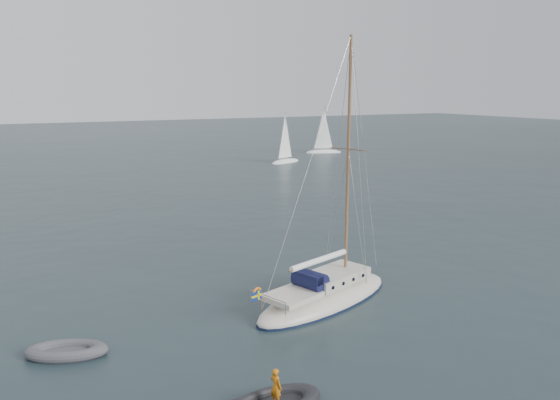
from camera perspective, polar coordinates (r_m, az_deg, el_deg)
name	(u,v)px	position (r m, az deg, el deg)	size (l,w,h in m)	color
ground	(271,292)	(26.59, -0.99, -9.63)	(300.00, 300.00, 0.00)	black
sailboat	(325,283)	(25.19, 4.76, -8.61)	(8.76, 2.63, 12.48)	#EFE3CF
dinghy	(66,351)	(22.13, -21.43, -14.48)	(3.01, 1.36, 0.43)	#4F4E53
distant_yacht_b	(324,132)	(84.01, 4.58, 7.09)	(5.63, 3.00, 7.45)	white
distant_yacht_c	(285,140)	(72.55, 0.54, 6.30)	(5.32, 2.84, 7.05)	white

